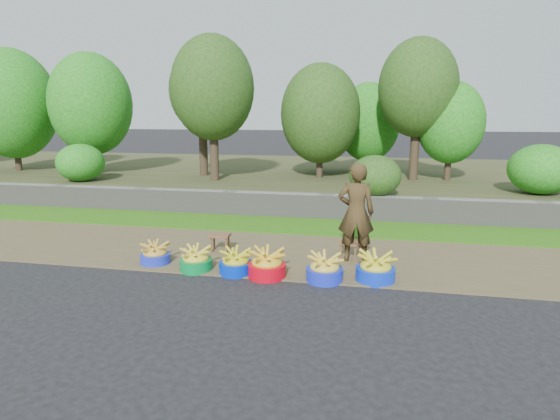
% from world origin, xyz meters
% --- Properties ---
extents(ground_plane, '(120.00, 120.00, 0.00)m').
position_xyz_m(ground_plane, '(0.00, 0.00, 0.00)').
color(ground_plane, black).
rests_on(ground_plane, ground).
extents(dirt_shoulder, '(80.00, 2.50, 0.02)m').
position_xyz_m(dirt_shoulder, '(0.00, 1.25, 0.01)').
color(dirt_shoulder, brown).
rests_on(dirt_shoulder, ground).
extents(grass_verge, '(80.00, 1.50, 0.04)m').
position_xyz_m(grass_verge, '(0.00, 3.25, 0.02)').
color(grass_verge, '#2F6E12').
rests_on(grass_verge, ground).
extents(retaining_wall, '(80.00, 0.35, 0.55)m').
position_xyz_m(retaining_wall, '(0.00, 4.10, 0.28)').
color(retaining_wall, slate).
rests_on(retaining_wall, ground).
extents(earth_bank, '(80.00, 10.00, 0.50)m').
position_xyz_m(earth_bank, '(0.00, 9.00, 0.25)').
color(earth_bank, '#3F4223').
rests_on(earth_bank, ground).
extents(vegetation, '(33.98, 7.71, 4.54)m').
position_xyz_m(vegetation, '(-0.32, 7.07, 2.62)').
color(vegetation, '#34291B').
rests_on(vegetation, earth_bank).
extents(basin_a, '(0.46, 0.46, 0.35)m').
position_xyz_m(basin_a, '(-2.27, 0.36, 0.15)').
color(basin_a, '#1B2DD0').
rests_on(basin_a, ground).
extents(basin_b, '(0.49, 0.49, 0.36)m').
position_xyz_m(basin_b, '(-1.53, 0.20, 0.16)').
color(basin_b, '#037B32').
rests_on(basin_b, ground).
extents(basin_c, '(0.49, 0.49, 0.37)m').
position_xyz_m(basin_c, '(-0.90, 0.19, 0.16)').
color(basin_c, '#0029D6').
rests_on(basin_c, ground).
extents(basin_d, '(0.55, 0.55, 0.41)m').
position_xyz_m(basin_d, '(-0.42, 0.13, 0.18)').
color(basin_d, red).
rests_on(basin_d, ground).
extents(basin_e, '(0.52, 0.52, 0.39)m').
position_xyz_m(basin_e, '(0.41, 0.14, 0.17)').
color(basin_e, '#162AD2').
rests_on(basin_e, ground).
extents(basin_f, '(0.55, 0.55, 0.41)m').
position_xyz_m(basin_f, '(1.11, 0.27, 0.18)').
color(basin_f, '#0B2FD9').
rests_on(basin_f, ground).
extents(stool_left, '(0.35, 0.27, 0.30)m').
position_xyz_m(stool_left, '(-1.48, 1.17, 0.26)').
color(stool_left, brown).
rests_on(stool_left, dirt_shoulder).
extents(stool_right, '(0.39, 0.35, 0.29)m').
position_xyz_m(stool_right, '(0.71, 1.18, 0.25)').
color(stool_right, brown).
rests_on(stool_right, dirt_shoulder).
extents(vendor_woman, '(0.60, 0.43, 1.56)m').
position_xyz_m(vendor_woman, '(0.78, 1.11, 0.80)').
color(vendor_woman, black).
rests_on(vendor_woman, dirt_shoulder).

